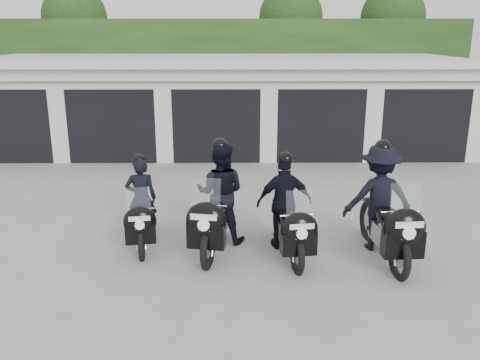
{
  "coord_description": "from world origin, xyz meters",
  "views": [
    {
      "loc": [
        0.59,
        -9.41,
        3.79
      ],
      "look_at": [
        0.66,
        -0.03,
        1.05
      ],
      "focal_mm": 38.0,
      "sensor_mm": 36.0,
      "label": 1
    }
  ],
  "objects_px": {
    "police_bike_b": "(218,201)",
    "police_bike_d": "(382,205)",
    "police_bike_c": "(287,210)",
    "police_bike_a": "(141,209)"
  },
  "relations": [
    {
      "from": "police_bike_a",
      "to": "police_bike_b",
      "type": "xyz_separation_m",
      "value": [
        1.42,
        -0.09,
        0.18
      ]
    },
    {
      "from": "police_bike_b",
      "to": "police_bike_c",
      "type": "relative_size",
      "value": 1.1
    },
    {
      "from": "police_bike_a",
      "to": "police_bike_b",
      "type": "relative_size",
      "value": 0.84
    },
    {
      "from": "police_bike_b",
      "to": "police_bike_c",
      "type": "bearing_deg",
      "value": -3.4
    },
    {
      "from": "police_bike_b",
      "to": "police_bike_d",
      "type": "xyz_separation_m",
      "value": [
        2.87,
        -0.35,
        0.03
      ]
    },
    {
      "from": "police_bike_a",
      "to": "police_bike_c",
      "type": "xyz_separation_m",
      "value": [
        2.63,
        -0.37,
        0.11
      ]
    },
    {
      "from": "police_bike_a",
      "to": "police_bike_c",
      "type": "height_order",
      "value": "police_bike_c"
    },
    {
      "from": "police_bike_c",
      "to": "police_bike_b",
      "type": "bearing_deg",
      "value": 159.34
    },
    {
      "from": "police_bike_a",
      "to": "police_bike_c",
      "type": "relative_size",
      "value": 0.92
    },
    {
      "from": "police_bike_a",
      "to": "police_bike_c",
      "type": "distance_m",
      "value": 2.66
    }
  ]
}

